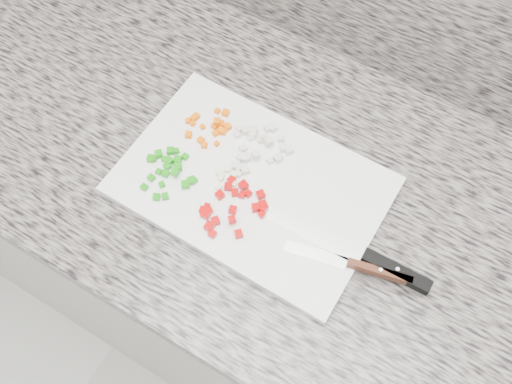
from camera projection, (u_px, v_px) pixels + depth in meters
cabinet at (301, 288)px, 1.35m from camera, size 3.92×0.62×0.86m
countertop at (320, 203)px, 0.96m from camera, size 3.96×0.64×0.04m
cutting_board at (252, 185)px, 0.94m from camera, size 0.43×0.29×0.01m
carrot_pile at (211, 127)px, 0.98m from camera, size 0.08×0.09×0.02m
onion_pile at (257, 145)px, 0.96m from camera, size 0.11×0.11×0.02m
green_pepper_pile at (170, 170)px, 0.94m from camera, size 0.10×0.10×0.02m
red_pepper_pile at (234, 207)px, 0.91m from camera, size 0.10×0.11×0.02m
garlic_pile at (230, 177)px, 0.94m from camera, size 0.06×0.06×0.01m
chef_knife at (367, 257)px, 0.87m from camera, size 0.28×0.04×0.02m
paring_knife at (363, 267)px, 0.86m from camera, size 0.20×0.06×0.02m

